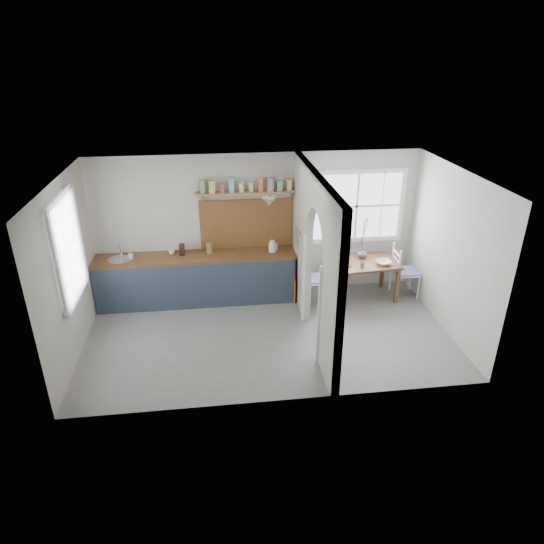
{
  "coord_description": "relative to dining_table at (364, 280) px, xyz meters",
  "views": [
    {
      "loc": [
        -0.79,
        -6.6,
        4.27
      ],
      "look_at": [
        0.08,
        0.22,
        1.01
      ],
      "focal_mm": 32.0,
      "sensor_mm": 36.0,
      "label": 1
    }
  ],
  "objects": [
    {
      "name": "mug_b",
      "position": [
        -3.42,
        0.36,
        0.59
      ],
      "size": [
        0.14,
        0.14,
        0.09
      ],
      "primitive_type": "imported",
      "rotation": [
        0.0,
        0.0,
        0.4
      ],
      "color": "white",
      "rests_on": "counter"
    },
    {
      "name": "sink",
      "position": [
        -4.31,
        0.24,
        0.53
      ],
      "size": [
        0.4,
        0.4,
        0.02
      ],
      "primitive_type": "cylinder",
      "color": "silver",
      "rests_on": "counter"
    },
    {
      "name": "towel_orange",
      "position": [
        -1.3,
        -0.13,
        -0.11
      ],
      "size": [
        0.02,
        0.03,
        0.45
      ],
      "primitive_type": "cube",
      "color": "#D26611",
      "rests_on": "counter"
    },
    {
      "name": "pendant_lamp",
      "position": [
        -1.73,
        0.09,
        1.52
      ],
      "size": [
        0.26,
        0.26,
        0.16
      ],
      "primitive_type": "cone",
      "color": "beige",
      "rests_on": "ceiling"
    },
    {
      "name": "knife_block",
      "position": [
        -3.24,
        0.32,
        0.64
      ],
      "size": [
        0.09,
        0.12,
        0.19
      ],
      "primitive_type": "cube",
      "rotation": [
        0.0,
        0.0,
        -0.03
      ],
      "color": "#3D2A18",
      "rests_on": "counter"
    },
    {
      "name": "jar",
      "position": [
        -2.76,
        0.34,
        0.63
      ],
      "size": [
        0.11,
        0.11,
        0.18
      ],
      "primitive_type": "cylinder",
      "rotation": [
        0.0,
        0.0,
        0.02
      ],
      "color": "olive",
      "rests_on": "counter"
    },
    {
      "name": "bowl",
      "position": [
        0.29,
        -0.13,
        0.39
      ],
      "size": [
        0.29,
        0.29,
        0.06
      ],
      "primitive_type": "imported",
      "rotation": [
        0.0,
        0.0,
        0.11
      ],
      "color": "white",
      "rests_on": "dining_table"
    },
    {
      "name": "shelf",
      "position": [
        -2.08,
        0.43,
        1.65
      ],
      "size": [
        1.75,
        0.2,
        0.21
      ],
      "color": "#99663E",
      "rests_on": "walls"
    },
    {
      "name": "walls",
      "position": [
        -1.88,
        -1.06,
        0.94
      ],
      "size": [
        5.81,
        3.21,
        2.6
      ],
      "color": "beige",
      "rests_on": "floor"
    },
    {
      "name": "dining_table",
      "position": [
        0.0,
        0.0,
        0.0
      ],
      "size": [
        1.2,
        0.86,
        0.71
      ],
      "primitive_type": null,
      "rotation": [
        0.0,
        0.0,
        0.09
      ],
      "color": "brown",
      "rests_on": "floor"
    },
    {
      "name": "backsplash",
      "position": [
        -2.08,
        0.52,
        0.99
      ],
      "size": [
        1.65,
        0.03,
        0.9
      ],
      "primitive_type": "cube",
      "color": "brown",
      "rests_on": "walls"
    },
    {
      "name": "counter",
      "position": [
        -3.01,
        0.27,
        0.1
      ],
      "size": [
        3.5,
        0.6,
        0.9
      ],
      "color": "brown",
      "rests_on": "floor"
    },
    {
      "name": "towel_magenta",
      "position": [
        -1.3,
        -0.08,
        -0.08
      ],
      "size": [
        0.02,
        0.03,
        0.6
      ],
      "primitive_type": "cube",
      "color": "#AA163E",
      "rests_on": "counter"
    },
    {
      "name": "vase",
      "position": [
        -0.01,
        0.19,
        0.45
      ],
      "size": [
        0.18,
        0.18,
        0.18
      ],
      "primitive_type": "imported",
      "rotation": [
        0.0,
        0.0,
        -0.02
      ],
      "color": "#664579",
      "rests_on": "dining_table"
    },
    {
      "name": "mug_a",
      "position": [
        -4.11,
        0.24,
        0.59
      ],
      "size": [
        0.11,
        0.11,
        0.09
      ],
      "primitive_type": "imported",
      "rotation": [
        0.0,
        0.0,
        0.07
      ],
      "color": "silver",
      "rests_on": "counter"
    },
    {
      "name": "kettle",
      "position": [
        -1.65,
        0.25,
        0.65
      ],
      "size": [
        0.2,
        0.18,
        0.21
      ],
      "primitive_type": null,
      "rotation": [
        0.0,
        0.0,
        0.28
      ],
      "color": "white",
      "rests_on": "counter"
    },
    {
      "name": "floor",
      "position": [
        -1.88,
        -1.06,
        -0.36
      ],
      "size": [
        5.8,
        3.2,
        0.01
      ],
      "primitive_type": "cube",
      "color": "gray",
      "rests_on": "ground"
    },
    {
      "name": "ceiling",
      "position": [
        -1.88,
        -1.06,
        2.24
      ],
      "size": [
        5.8,
        3.2,
        0.01
      ],
      "primitive_type": "cube",
      "color": "beige",
      "rests_on": "walls"
    },
    {
      "name": "chair_left",
      "position": [
        -0.86,
        -0.06,
        0.11
      ],
      "size": [
        0.44,
        0.44,
        0.94
      ],
      "primitive_type": null,
      "rotation": [
        0.0,
        0.0,
        -1.6
      ],
      "color": "white",
      "rests_on": "floor"
    },
    {
      "name": "table_cup",
      "position": [
        -0.11,
        -0.19,
        0.4
      ],
      "size": [
        0.1,
        0.1,
        0.08
      ],
      "primitive_type": "imported",
      "rotation": [
        0.0,
        0.0,
        -0.13
      ],
      "color": "#608C5F",
      "rests_on": "dining_table"
    },
    {
      "name": "nook_window",
      "position": [
        -0.08,
        0.5,
        1.24
      ],
      "size": [
        1.76,
        0.1,
        1.3
      ],
      "primitive_type": null,
      "color": "white",
      "rests_on": "walls"
    },
    {
      "name": "plate",
      "position": [
        -0.37,
        -0.11,
        0.37
      ],
      "size": [
        0.24,
        0.24,
        0.02
      ],
      "primitive_type": "cylinder",
      "rotation": [
        0.0,
        0.0,
        0.24
      ],
      "color": "black",
      "rests_on": "dining_table"
    },
    {
      "name": "chair_right",
      "position": [
        0.79,
        0.01,
        0.13
      ],
      "size": [
        0.47,
        0.47,
        0.97
      ],
      "primitive_type": null,
      "rotation": [
        0.0,
        0.0,
        1.51
      ],
      "color": "white",
      "rests_on": "floor"
    },
    {
      "name": "kitchen_window",
      "position": [
        -4.75,
        -1.06,
        1.29
      ],
      "size": [
        0.1,
        1.16,
        1.5
      ],
      "primitive_type": null,
      "color": "white",
      "rests_on": "walls"
    },
    {
      "name": "partition",
      "position": [
        -1.18,
        -1.0,
        1.09
      ],
      "size": [
        0.12,
        3.2,
        2.6
      ],
      "color": "beige",
      "rests_on": "floor"
    },
    {
      "name": "utensil_rail",
      "position": [
        -1.27,
        -0.16,
        1.09
      ],
      "size": [
        0.02,
        0.5,
        0.02
      ],
      "primitive_type": "cylinder",
      "rotation": [
        1.57,
        0.0,
        0.0
      ],
      "color": "silver",
      "rests_on": "partition"
    }
  ]
}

